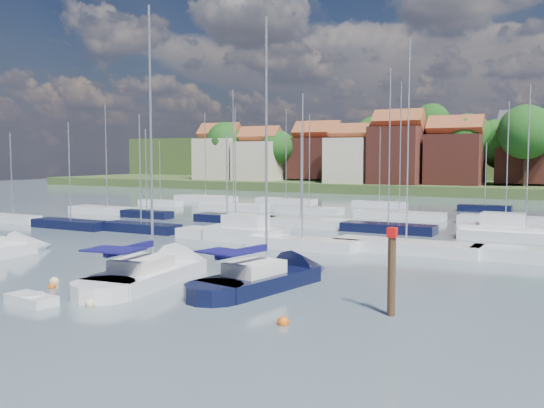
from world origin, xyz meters
The scene contains 13 objects.
ground centered at (0.00, 40.00, 0.00)m, with size 260.00×260.00×0.00m, color #4A5C65.
sailboat_left centered at (-16.85, 5.04, 0.36)m, with size 3.03×10.74×14.56m.
sailboat_centre centered at (-1.77, 4.64, 0.35)m, with size 4.69×12.79×16.93m.
sailboat_navy centered at (4.98, 6.20, 0.36)m, with size 4.99×11.77×15.82m.
tender centered at (-3.34, -3.49, 0.23)m, with size 2.86×1.58×0.59m.
timber_piling centered at (12.67, 2.79, 0.99)m, with size 0.40×0.40×6.25m.
buoy_c centered at (-5.24, -0.54, 0.00)m, with size 0.43×0.43×0.43m, color #D85914.
buoy_d centered at (-0.52, -2.43, 0.00)m, with size 0.50×0.50×0.50m, color beige.
buoy_e centered at (4.88, 6.50, 0.00)m, with size 0.51×0.51×0.51m, color #D85914.
buoy_f centered at (9.08, -0.83, 0.00)m, with size 0.53×0.53×0.53m, color #D85914.
buoy_g centered at (-6.12, 0.40, 0.00)m, with size 0.54×0.54×0.54m, color beige.
marina_field centered at (1.91, 35.15, 0.43)m, with size 79.62×41.41×15.93m.
far_shore_town centered at (2.23, 132.67, 4.61)m, with size 212.46×90.00×22.27m.
Camera 1 is at (20.74, -23.32, 7.21)m, focal length 40.00 mm.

